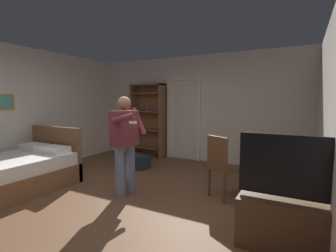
# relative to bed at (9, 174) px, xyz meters

# --- Properties ---
(ground_plane) EXTENTS (7.02, 7.02, 0.00)m
(ground_plane) POSITION_rel_bed_xyz_m (1.85, 0.41, -0.30)
(ground_plane) COLOR brown
(wall_back) EXTENTS (5.68, 0.12, 2.66)m
(wall_back) POSITION_rel_bed_xyz_m (1.85, 3.66, 1.03)
(wall_back) COLOR silver
(wall_back) RESTS_ON ground_plane
(wall_left) EXTENTS (0.15, 6.62, 2.66)m
(wall_left) POSITION_rel_bed_xyz_m (-0.92, 0.41, 1.03)
(wall_left) COLOR silver
(wall_left) RESTS_ON ground_plane
(doorway_frame) EXTENTS (0.93, 0.08, 2.13)m
(doorway_frame) POSITION_rel_bed_xyz_m (1.57, 3.58, 0.92)
(doorway_frame) COLOR white
(doorway_frame) RESTS_ON ground_plane
(bed) EXTENTS (1.36, 2.10, 1.02)m
(bed) POSITION_rel_bed_xyz_m (0.00, 0.00, 0.00)
(bed) COLOR brown
(bed) RESTS_ON ground_plane
(bookshelf) EXTENTS (0.98, 0.32, 1.98)m
(bookshelf) POSITION_rel_bed_xyz_m (0.57, 3.44, 0.76)
(bookshelf) COLOR brown
(bookshelf) RESTS_ON ground_plane
(tv_flatscreen) EXTENTS (1.08, 0.40, 1.20)m
(tv_flatscreen) POSITION_rel_bed_xyz_m (4.27, 0.39, 0.05)
(tv_flatscreen) COLOR #4C331E
(tv_flatscreen) RESTS_ON ground_plane
(side_table) EXTENTS (0.68, 0.68, 0.70)m
(side_table) POSITION_rel_bed_xyz_m (3.95, 1.63, 0.17)
(side_table) COLOR #4C331E
(side_table) RESTS_ON ground_plane
(laptop) EXTENTS (0.36, 0.37, 0.16)m
(laptop) POSITION_rel_bed_xyz_m (3.93, 1.59, 0.45)
(laptop) COLOR black
(laptop) RESTS_ON side_table
(bottle_on_table) EXTENTS (0.06, 0.06, 0.24)m
(bottle_on_table) POSITION_rel_bed_xyz_m (4.09, 1.55, 0.50)
(bottle_on_table) COLOR #1A4328
(bottle_on_table) RESTS_ON side_table
(wooden_chair) EXTENTS (0.58, 0.58, 0.99)m
(wooden_chair) POSITION_rel_bed_xyz_m (3.23, 1.42, 0.24)
(wooden_chair) COLOR brown
(wooden_chair) RESTS_ON ground_plane
(person_blue_shirt) EXTENTS (0.62, 0.63, 1.60)m
(person_blue_shirt) POSITION_rel_bed_xyz_m (1.81, 0.84, 0.62)
(person_blue_shirt) COLOR slate
(person_blue_shirt) RESTS_ON ground_plane
(suitcase_dark) EXTENTS (0.54, 0.39, 0.30)m
(suitcase_dark) POSITION_rel_bed_xyz_m (1.06, 2.24, -0.15)
(suitcase_dark) COLOR #1E2D38
(suitcase_dark) RESTS_ON ground_plane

